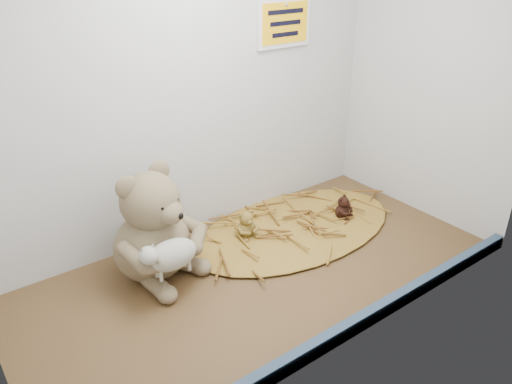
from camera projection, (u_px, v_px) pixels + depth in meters
alcove_shell at (238, 90)px, 112.59cm from camera, size 120.40×60.20×90.40cm
front_rail at (344, 331)px, 104.67cm from camera, size 119.28×2.20×3.60cm
straw_bed at (295, 227)px, 145.45cm from camera, size 66.17×38.42×1.28cm
main_teddy at (150, 224)px, 119.56cm from camera, size 30.56×31.31×28.95cm
toy_lamb at (172, 255)px, 113.58cm from camera, size 15.86×9.68×10.25cm
mini_teddy_tan at (246, 223)px, 138.54cm from camera, size 6.64×6.98×7.84cm
mini_teddy_brown at (343, 206)px, 148.50cm from camera, size 7.55×7.71×7.00cm
wall_sign at (284, 23)px, 138.85cm from camera, size 16.00×1.20×11.00cm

